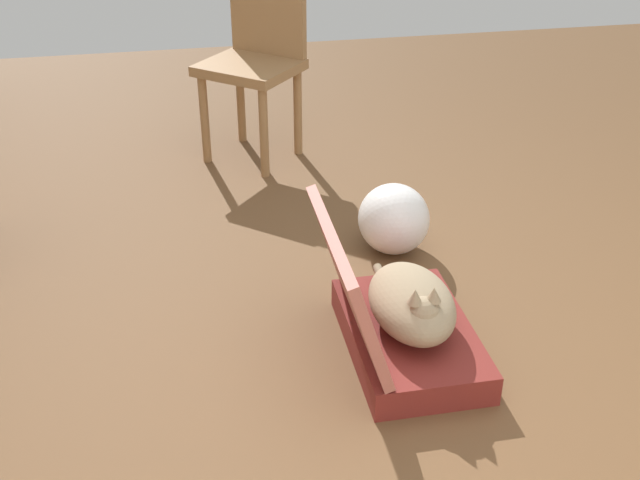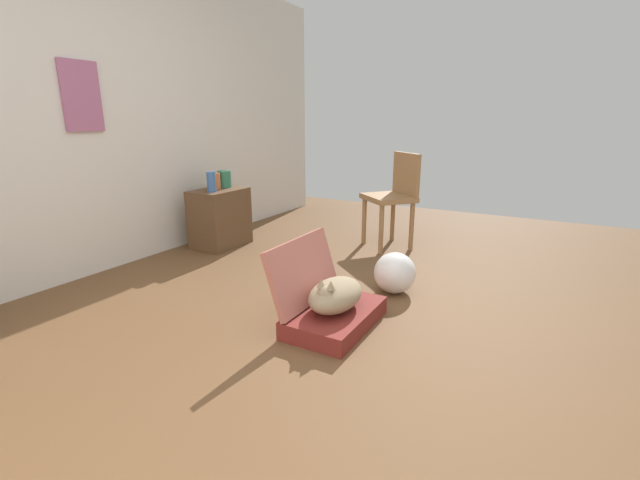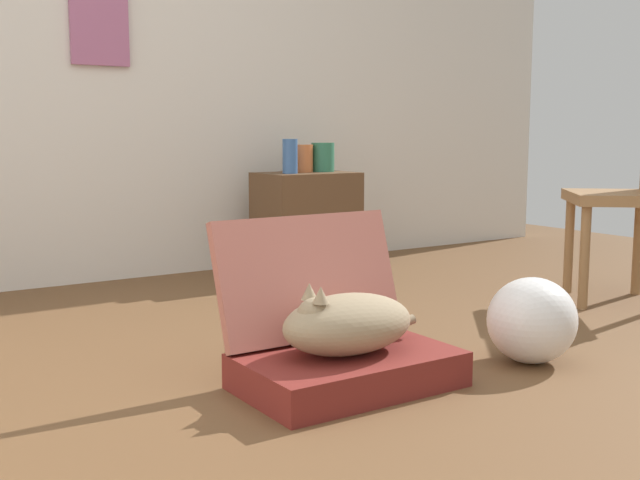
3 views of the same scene
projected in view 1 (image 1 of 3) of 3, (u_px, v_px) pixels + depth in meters
ground_plane at (429, 352)px, 2.77m from camera, size 7.68×7.68×0.00m
suitcase_base at (409, 338)px, 2.75m from camera, size 0.66×0.41×0.11m
suitcase_lid at (348, 282)px, 2.58m from camera, size 0.66×0.16×0.40m
cat at (412, 303)px, 2.67m from camera, size 0.52×0.28×0.23m
plastic_bag_white at (394, 219)px, 3.30m from camera, size 0.31×0.30×0.30m
chair at (256, 58)px, 3.99m from camera, size 0.60×0.61×0.91m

